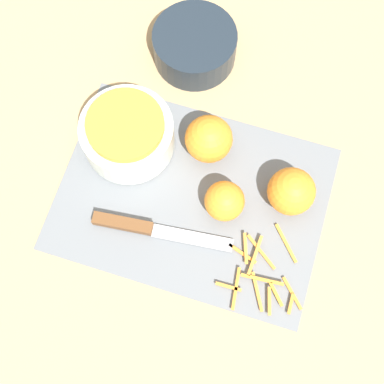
{
  "coord_description": "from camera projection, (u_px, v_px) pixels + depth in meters",
  "views": [
    {
      "loc": [
        0.08,
        -0.26,
        0.86
      ],
      "look_at": [
        0.0,
        0.0,
        0.04
      ],
      "focal_mm": 50.0,
      "sensor_mm": 36.0,
      "label": 1
    }
  ],
  "objects": [
    {
      "name": "peel_pile",
      "position": [
        261.0,
        273.0,
        0.85
      ],
      "size": [
        0.14,
        0.16,
        0.01
      ],
      "color": "gold",
      "rests_on": "cutting_board"
    },
    {
      "name": "orange_back",
      "position": [
        225.0,
        200.0,
        0.86
      ],
      "size": [
        0.07,
        0.07,
        0.07
      ],
      "color": "orange",
      "rests_on": "cutting_board"
    },
    {
      "name": "bowl_dark",
      "position": [
        195.0,
        46.0,
        0.96
      ],
      "size": [
        0.15,
        0.15,
        0.06
      ],
      "color": "#1E2833",
      "rests_on": "ground_plane"
    },
    {
      "name": "ground_plane",
      "position": [
        192.0,
        199.0,
        0.9
      ],
      "size": [
        4.0,
        4.0,
        0.0
      ],
      "primitive_type": "plane",
      "color": "tan"
    },
    {
      "name": "orange_left",
      "position": [
        291.0,
        191.0,
        0.86
      ],
      "size": [
        0.08,
        0.08,
        0.08
      ],
      "color": "orange",
      "rests_on": "cutting_board"
    },
    {
      "name": "cutting_board",
      "position": [
        192.0,
        198.0,
        0.9
      ],
      "size": [
        0.44,
        0.32,
        0.01
      ],
      "color": "slate",
      "rests_on": "ground_plane"
    },
    {
      "name": "bowl_speckled",
      "position": [
        127.0,
        134.0,
        0.89
      ],
      "size": [
        0.16,
        0.16,
        0.08
      ],
      "color": "silver",
      "rests_on": "cutting_board"
    },
    {
      "name": "knife",
      "position": [
        138.0,
        227.0,
        0.87
      ],
      "size": [
        0.23,
        0.04,
        0.02
      ],
      "rotation": [
        0.0,
        0.0,
        0.1
      ],
      "color": "brown",
      "rests_on": "cutting_board"
    },
    {
      "name": "orange_right",
      "position": [
        208.0,
        139.0,
        0.89
      ],
      "size": [
        0.08,
        0.08,
        0.08
      ],
      "color": "orange",
      "rests_on": "cutting_board"
    }
  ]
}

